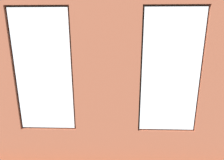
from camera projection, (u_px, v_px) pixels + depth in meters
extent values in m
cube|color=brown|center=(111.00, 108.00, 6.18)|extent=(6.65, 6.15, 0.10)
cube|color=#9E5138|center=(107.00, 81.00, 3.14)|extent=(1.18, 0.16, 3.32)
cube|color=#9E5138|center=(164.00, 145.00, 3.43)|extent=(1.06, 0.16, 0.71)
cube|color=white|center=(171.00, 73.00, 3.04)|extent=(1.00, 0.03, 2.16)
cube|color=#38281E|center=(170.00, 72.00, 3.09)|extent=(1.06, 0.04, 2.22)
cube|color=#9E5138|center=(51.00, 143.00, 3.50)|extent=(1.06, 0.16, 0.71)
cube|color=white|center=(43.00, 72.00, 3.10)|extent=(1.00, 0.03, 2.16)
cube|color=#38281E|center=(45.00, 72.00, 3.16)|extent=(1.06, 0.04, 2.22)
cube|color=tan|center=(107.00, 127.00, 3.48)|extent=(3.50, 0.24, 0.06)
cube|color=black|center=(107.00, 46.00, 3.08)|extent=(0.44, 0.03, 0.64)
cube|color=#389360|center=(107.00, 46.00, 3.10)|extent=(0.38, 0.01, 0.58)
cube|color=silver|center=(20.00, 61.00, 5.65)|extent=(0.10, 5.15, 3.32)
cube|color=black|center=(75.00, 131.00, 4.20)|extent=(1.74, 0.85, 0.42)
cube|color=black|center=(70.00, 123.00, 3.79)|extent=(1.74, 0.24, 0.38)
cube|color=black|center=(106.00, 120.00, 4.10)|extent=(0.22, 0.85, 0.24)
cube|color=black|center=(42.00, 119.00, 4.15)|extent=(0.22, 0.85, 0.24)
cube|color=black|center=(88.00, 121.00, 4.17)|extent=(0.60, 0.65, 0.12)
cube|color=black|center=(61.00, 120.00, 4.18)|extent=(0.60, 0.65, 0.12)
cube|color=black|center=(180.00, 106.00, 5.71)|extent=(0.85, 2.00, 0.42)
cube|color=black|center=(192.00, 95.00, 5.61)|extent=(0.24, 2.00, 0.38)
cube|color=black|center=(173.00, 89.00, 6.50)|extent=(0.85, 0.22, 0.24)
cube|color=black|center=(193.00, 108.00, 4.78)|extent=(0.85, 0.22, 0.24)
cube|color=black|center=(176.00, 94.00, 6.03)|extent=(0.65, 0.72, 0.12)
cube|color=black|center=(185.00, 103.00, 5.27)|extent=(0.65, 0.72, 0.12)
cube|color=#A87547|center=(115.00, 92.00, 6.48)|extent=(1.59, 0.72, 0.04)
cube|color=#A87547|center=(133.00, 95.00, 6.80)|extent=(0.07, 0.07, 0.41)
cube|color=#A87547|center=(96.00, 95.00, 6.85)|extent=(0.07, 0.07, 0.41)
cube|color=#A87547|center=(135.00, 101.00, 6.22)|extent=(0.07, 0.07, 0.41)
cube|color=#A87547|center=(94.00, 100.00, 6.26)|extent=(0.07, 0.07, 0.41)
cylinder|color=silver|center=(126.00, 89.00, 6.57)|extent=(0.09, 0.09, 0.11)
cylinder|color=#B7333D|center=(118.00, 91.00, 6.35)|extent=(0.08, 0.08, 0.11)
cylinder|color=gray|center=(109.00, 89.00, 6.55)|extent=(0.13, 0.13, 0.10)
sphere|color=#286B2D|center=(109.00, 86.00, 6.52)|extent=(0.16, 0.16, 0.16)
cube|color=#59595B|center=(102.00, 92.00, 6.38)|extent=(0.11, 0.18, 0.02)
cube|color=black|center=(28.00, 107.00, 5.62)|extent=(0.96, 0.42, 0.45)
cube|color=black|center=(27.00, 99.00, 5.55)|extent=(0.48, 0.20, 0.05)
cube|color=black|center=(27.00, 98.00, 5.54)|extent=(0.06, 0.04, 0.06)
cube|color=black|center=(26.00, 88.00, 5.46)|extent=(1.09, 0.04, 0.60)
cube|color=black|center=(26.00, 88.00, 5.48)|extent=(1.04, 0.01, 0.55)
cylinder|color=#9E5638|center=(166.00, 87.00, 8.07)|extent=(0.24, 0.24, 0.30)
cylinder|color=brown|center=(167.00, 78.00, 7.96)|extent=(0.04, 0.04, 0.59)
cone|color=#3D8E42|center=(163.00, 68.00, 7.84)|extent=(0.48, 0.15, 0.40)
cone|color=#3D8E42|center=(169.00, 67.00, 7.70)|extent=(0.15, 0.38, 0.49)
cone|color=#3D8E42|center=(171.00, 67.00, 7.85)|extent=(0.39, 0.17, 0.48)
cone|color=#3D8E42|center=(166.00, 66.00, 8.00)|extent=(0.17, 0.43, 0.46)
cylinder|color=#9E5638|center=(31.00, 124.00, 4.72)|extent=(0.26, 0.26, 0.28)
cylinder|color=brown|center=(30.00, 113.00, 4.65)|extent=(0.05, 0.05, 0.34)
cone|color=#1E5B28|center=(22.00, 102.00, 4.56)|extent=(0.48, 0.19, 0.44)
cone|color=#1E5B28|center=(23.00, 102.00, 4.45)|extent=(0.39, 0.43, 0.48)
cone|color=#1E5B28|center=(28.00, 102.00, 4.44)|extent=(0.29, 0.43, 0.49)
cone|color=#1E5B28|center=(34.00, 101.00, 4.54)|extent=(0.44, 0.21, 0.48)
cone|color=#1E5B28|center=(33.00, 99.00, 4.65)|extent=(0.38, 0.42, 0.49)
cone|color=#1E5B28|center=(29.00, 99.00, 4.69)|extent=(0.30, 0.45, 0.48)
cylinder|color=#47423D|center=(130.00, 135.00, 4.18)|extent=(0.31, 0.31, 0.28)
cylinder|color=brown|center=(130.00, 128.00, 4.14)|extent=(0.05, 0.05, 0.09)
ellipsoid|color=#1E5B28|center=(130.00, 115.00, 4.05)|extent=(0.70, 0.70, 0.60)
cylinder|color=#47423D|center=(62.00, 87.00, 8.16)|extent=(0.23, 0.23, 0.27)
cylinder|color=brown|center=(62.00, 83.00, 8.11)|extent=(0.03, 0.03, 0.14)
ellipsoid|color=#1E5B28|center=(62.00, 77.00, 8.05)|extent=(0.41, 0.41, 0.37)
cylinder|color=#47423D|center=(159.00, 95.00, 7.15)|extent=(0.17, 0.17, 0.21)
cylinder|color=brown|center=(159.00, 91.00, 7.12)|extent=(0.03, 0.03, 0.10)
ellipsoid|color=#1E5B28|center=(160.00, 87.00, 7.07)|extent=(0.30, 0.30, 0.24)
cylinder|color=#9E5638|center=(217.00, 140.00, 3.98)|extent=(0.28, 0.28, 0.30)
cylinder|color=brown|center=(219.00, 128.00, 3.91)|extent=(0.05, 0.05, 0.27)
cone|color=#1E5B28|center=(208.00, 112.00, 3.86)|extent=(0.62, 0.22, 0.58)
cone|color=#1E5B28|center=(224.00, 108.00, 3.94)|extent=(0.43, 0.45, 0.66)
cone|color=#1E5B28|center=(211.00, 108.00, 4.05)|extent=(0.33, 0.61, 0.58)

